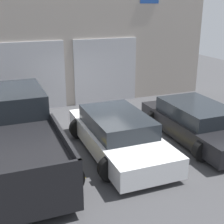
# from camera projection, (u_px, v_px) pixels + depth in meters

# --- Properties ---
(ground_plane) EXTENTS (28.00, 28.00, 0.00)m
(ground_plane) POSITION_uv_depth(u_px,v_px,m) (97.00, 129.00, 11.06)
(ground_plane) COLOR #3D3D3F
(shophouse_building) EXTENTS (12.63, 0.68, 5.84)m
(shophouse_building) POSITION_uv_depth(u_px,v_px,m) (71.00, 37.00, 13.01)
(shophouse_building) COLOR #9E9389
(shophouse_building) RESTS_ON ground
(pickup_truck) EXTENTS (2.53, 5.25, 1.86)m
(pickup_truck) POSITION_uv_depth(u_px,v_px,m) (18.00, 135.00, 8.36)
(pickup_truck) COLOR black
(pickup_truck) RESTS_ON ground
(sedan_white) EXTENTS (2.24, 4.56, 1.17)m
(sedan_white) POSITION_uv_depth(u_px,v_px,m) (118.00, 134.00, 9.21)
(sedan_white) COLOR white
(sedan_white) RESTS_ON ground
(sedan_side) EXTENTS (2.23, 4.47, 1.14)m
(sedan_side) POSITION_uv_depth(u_px,v_px,m) (197.00, 122.00, 10.18)
(sedan_side) COLOR black
(sedan_side) RESTS_ON ground
(parking_stripe_left) EXTENTS (0.12, 2.20, 0.01)m
(parking_stripe_left) POSITION_uv_depth(u_px,v_px,m) (73.00, 160.00, 8.88)
(parking_stripe_left) COLOR gold
(parking_stripe_left) RESTS_ON ground
(parking_stripe_centre) EXTENTS (0.12, 2.20, 0.01)m
(parking_stripe_centre) POSITION_uv_depth(u_px,v_px,m) (159.00, 144.00, 9.85)
(parking_stripe_centre) COLOR gold
(parking_stripe_centre) RESTS_ON ground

